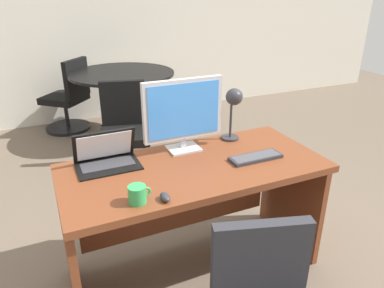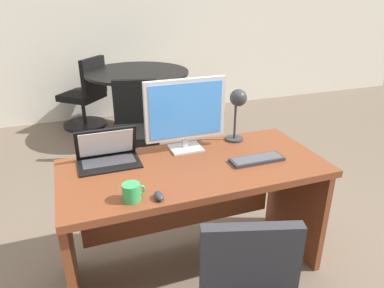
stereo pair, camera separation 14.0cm
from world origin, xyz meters
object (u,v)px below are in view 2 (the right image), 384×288
at_px(mouse, 159,196).
at_px(meeting_chair_far, 136,136).
at_px(coffee_mug, 132,192).
at_px(meeting_table, 138,88).
at_px(meeting_chair_near, 86,100).
at_px(desk_lamp, 238,104).
at_px(laptop, 107,151).
at_px(keyboard, 257,159).
at_px(monitor, 186,112).
at_px(desk, 192,193).

height_order(mouse, meeting_chair_far, meeting_chair_far).
height_order(coffee_mug, meeting_table, coffee_mug).
bearing_deg(meeting_chair_near, desk_lamp, -73.65).
bearing_deg(laptop, keyboard, -19.77).
height_order(desk_lamp, coffee_mug, desk_lamp).
distance_m(coffee_mug, meeting_chair_near, 3.21).
bearing_deg(coffee_mug, desk_lamp, 31.26).
relative_size(keyboard, coffee_mug, 2.87).
xyz_separation_m(laptop, mouse, (0.17, -0.50, -0.05)).
relative_size(coffee_mug, meeting_table, 0.09).
distance_m(monitor, coffee_mug, 0.68).
bearing_deg(mouse, keyboard, 17.35).
bearing_deg(meeting_table, desk, -94.27).
height_order(keyboard, coffee_mug, coffee_mug).
relative_size(desk, meeting_chair_near, 1.67).
height_order(laptop, meeting_chair_near, laptop).
bearing_deg(desk, laptop, 158.98).
distance_m(mouse, meeting_chair_near, 3.25).
relative_size(keyboard, meeting_chair_far, 0.37).
xyz_separation_m(desk, laptop, (-0.46, 0.18, 0.28)).
xyz_separation_m(coffee_mug, meeting_chair_near, (0.00, 3.18, -0.43)).
bearing_deg(desk_lamp, meeting_table, 95.48).
height_order(monitor, mouse, monitor).
xyz_separation_m(monitor, desk_lamp, (0.36, 0.01, 0.01)).
bearing_deg(monitor, meeting_chair_far, 93.12).
height_order(mouse, meeting_table, meeting_table).
bearing_deg(meeting_chair_far, meeting_chair_near, 104.68).
distance_m(laptop, meeting_chair_near, 2.75).
height_order(meeting_chair_near, meeting_chair_far, meeting_chair_near).
relative_size(desk, meeting_table, 1.27).
distance_m(keyboard, coffee_mug, 0.80).
distance_m(desk, meeting_chair_far, 1.52).
xyz_separation_m(coffee_mug, meeting_chair_far, (0.37, 1.80, -0.45)).
bearing_deg(meeting_table, keyboard, -85.59).
bearing_deg(meeting_table, laptop, -106.22).
bearing_deg(monitor, desk_lamp, 1.07).
height_order(desk, coffee_mug, coffee_mug).
relative_size(monitor, meeting_chair_far, 0.58).
height_order(meeting_table, meeting_chair_far, meeting_chair_far).
xyz_separation_m(monitor, meeting_table, (0.15, 2.18, -0.40)).
xyz_separation_m(meeting_chair_near, meeting_chair_far, (0.36, -1.38, -0.02)).
bearing_deg(monitor, keyboard, -42.09).
relative_size(laptop, mouse, 4.41).
bearing_deg(meeting_chair_far, desk_lamp, -71.93).
height_order(laptop, coffee_mug, laptop).
xyz_separation_m(meeting_table, meeting_chair_near, (-0.58, 0.52, -0.24)).
height_order(coffee_mug, meeting_chair_far, meeting_chair_far).
distance_m(keyboard, mouse, 0.69).
bearing_deg(meeting_chair_far, laptop, -107.42).
height_order(desk, meeting_table, meeting_table).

